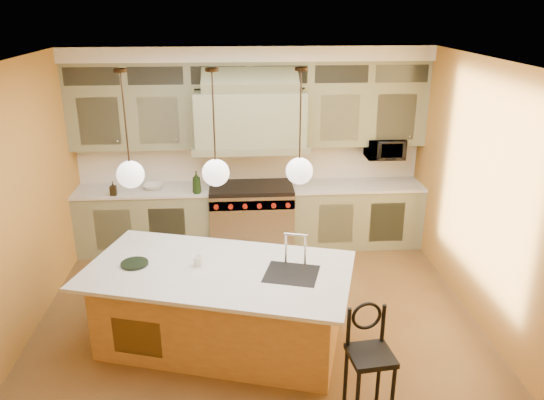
{
  "coord_description": "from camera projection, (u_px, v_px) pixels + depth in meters",
  "views": [
    {
      "loc": [
        -0.2,
        -5.08,
        3.44
      ],
      "look_at": [
        0.2,
        0.7,
        1.27
      ],
      "focal_mm": 35.0,
      "sensor_mm": 36.0,
      "label": 1
    }
  ],
  "objects": [
    {
      "name": "floor",
      "position": [
        258.0,
        328.0,
        5.97
      ],
      "size": [
        5.0,
        5.0,
        0.0
      ],
      "primitive_type": "plane",
      "color": "brown",
      "rests_on": "ground"
    },
    {
      "name": "ceiling",
      "position": [
        256.0,
        64.0,
        4.95
      ],
      "size": [
        5.0,
        5.0,
        0.0
      ],
      "primitive_type": "plane",
      "rotation": [
        3.14,
        0.0,
        0.0
      ],
      "color": "white",
      "rests_on": "wall_back"
    },
    {
      "name": "wall_back",
      "position": [
        250.0,
        146.0,
        7.79
      ],
      "size": [
        5.0,
        0.0,
        5.0
      ],
      "primitive_type": "plane",
      "rotation": [
        1.57,
        0.0,
        0.0
      ],
      "color": "#B47C31",
      "rests_on": "ground"
    },
    {
      "name": "wall_front",
      "position": [
        275.0,
        362.0,
        3.12
      ],
      "size": [
        5.0,
        0.0,
        5.0
      ],
      "primitive_type": "plane",
      "rotation": [
        -1.57,
        0.0,
        0.0
      ],
      "color": "#B47C31",
      "rests_on": "ground"
    },
    {
      "name": "wall_left",
      "position": [
        8.0,
        214.0,
        5.3
      ],
      "size": [
        0.0,
        5.0,
        5.0
      ],
      "primitive_type": "plane",
      "rotation": [
        1.57,
        0.0,
        1.57
      ],
      "color": "#B47C31",
      "rests_on": "ground"
    },
    {
      "name": "wall_right",
      "position": [
        492.0,
        202.0,
        5.62
      ],
      "size": [
        0.0,
        5.0,
        5.0
      ],
      "primitive_type": "plane",
      "rotation": [
        1.57,
        0.0,
        -1.57
      ],
      "color": "#B47C31",
      "rests_on": "ground"
    },
    {
      "name": "back_cabinetry",
      "position": [
        251.0,
        152.0,
        7.55
      ],
      "size": [
        5.0,
        0.77,
        2.9
      ],
      "color": "gray",
      "rests_on": "floor"
    },
    {
      "name": "range",
      "position": [
        252.0,
        216.0,
        7.8
      ],
      "size": [
        1.2,
        0.74,
        0.96
      ],
      "color": "silver",
      "rests_on": "floor"
    },
    {
      "name": "kitchen_island",
      "position": [
        221.0,
        305.0,
        5.54
      ],
      "size": [
        2.94,
        2.08,
        1.35
      ],
      "rotation": [
        0.0,
        0.0,
        -0.28
      ],
      "color": "#A36F39",
      "rests_on": "floor"
    },
    {
      "name": "counter_stool",
      "position": [
        369.0,
        357.0,
        4.54
      ],
      "size": [
        0.41,
        0.41,
        1.05
      ],
      "rotation": [
        0.0,
        0.0,
        0.12
      ],
      "color": "black",
      "rests_on": "floor"
    },
    {
      "name": "microwave",
      "position": [
        385.0,
        148.0,
        7.69
      ],
      "size": [
        0.54,
        0.37,
        0.3
      ],
      "primitive_type": "imported",
      "color": "black",
      "rests_on": "back_cabinetry"
    },
    {
      "name": "oil_bottle_a",
      "position": [
        197.0,
        182.0,
        7.33
      ],
      "size": [
        0.13,
        0.13,
        0.32
      ],
      "primitive_type": "imported",
      "rotation": [
        0.0,
        0.0,
        0.1
      ],
      "color": "black",
      "rests_on": "back_cabinetry"
    },
    {
      "name": "oil_bottle_b",
      "position": [
        113.0,
        188.0,
        7.28
      ],
      "size": [
        0.09,
        0.09,
        0.19
      ],
      "primitive_type": "imported",
      "rotation": [
        0.0,
        0.0,
        0.01
      ],
      "color": "black",
      "rests_on": "back_cabinetry"
    },
    {
      "name": "fruit_bowl",
      "position": [
        154.0,
        186.0,
        7.55
      ],
      "size": [
        0.31,
        0.31,
        0.07
      ],
      "primitive_type": "imported",
      "rotation": [
        0.0,
        0.0,
        -0.09
      ],
      "color": "silver",
      "rests_on": "back_cabinetry"
    },
    {
      "name": "cup",
      "position": [
        198.0,
        261.0,
        5.38
      ],
      "size": [
        0.13,
        0.13,
        0.11
      ],
      "primitive_type": "imported",
      "rotation": [
        0.0,
        0.0,
        -0.13
      ],
      "color": "white",
      "rests_on": "kitchen_island"
    },
    {
      "name": "pendant_left",
      "position": [
        130.0,
        172.0,
        4.97
      ],
      "size": [
        0.26,
        0.26,
        1.11
      ],
      "color": "#2D2319",
      "rests_on": "ceiling"
    },
    {
      "name": "pendant_center",
      "position": [
        216.0,
        170.0,
        5.02
      ],
      "size": [
        0.26,
        0.26,
        1.11
      ],
      "color": "#2D2319",
      "rests_on": "ceiling"
    },
    {
      "name": "pendant_right",
      "position": [
        299.0,
        168.0,
        5.08
      ],
      "size": [
        0.26,
        0.26,
        1.11
      ],
      "color": "#2D2319",
      "rests_on": "ceiling"
    }
  ]
}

